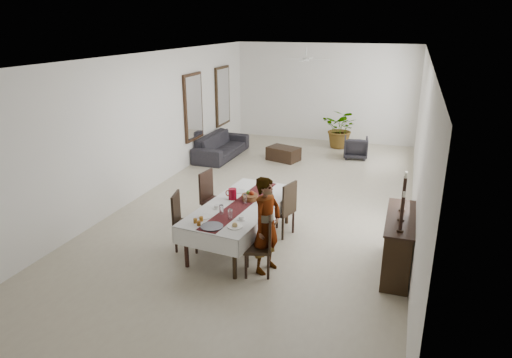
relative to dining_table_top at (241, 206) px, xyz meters
name	(u,v)px	position (x,y,z in m)	size (l,w,h in m)	color
floor	(272,201)	(-0.06, 2.12, -0.73)	(6.00, 12.00, 0.00)	#C0B598
ceiling	(274,55)	(-0.06, 2.12, 2.47)	(6.00, 12.00, 0.02)	silver
wall_back	(325,93)	(-0.06, 8.12, 0.87)	(6.00, 0.02, 3.20)	white
wall_front	(94,267)	(-0.06, -3.88, 0.87)	(6.00, 0.02, 3.20)	white
wall_left	(150,123)	(-3.06, 2.12, 0.87)	(0.02, 12.00, 3.20)	white
wall_right	(420,144)	(2.94, 2.12, 0.87)	(0.02, 12.00, 3.20)	white
dining_table_top	(241,206)	(0.00, 0.00, 0.00)	(1.01, 2.42, 0.05)	black
table_leg_fl	(186,247)	(-0.56, -1.10, -0.38)	(0.07, 0.07, 0.70)	black
table_leg_fr	(235,258)	(0.33, -1.19, -0.38)	(0.07, 0.07, 0.70)	black
table_leg_bl	(247,200)	(-0.33, 1.19, -0.38)	(0.07, 0.07, 0.70)	black
table_leg_br	(287,207)	(0.56, 1.10, -0.38)	(0.07, 0.07, 0.70)	black
tablecloth_top	(241,204)	(0.00, 0.00, 0.03)	(1.19, 2.60, 0.01)	silver
tablecloth_drape_left	(213,207)	(-0.59, 0.06, -0.12)	(0.01, 2.60, 0.30)	white
tablecloth_drape_right	(272,217)	(0.59, -0.06, -0.12)	(0.01, 2.60, 0.30)	silver
tablecloth_drape_near	(205,242)	(-0.13, -1.29, -0.12)	(1.19, 0.01, 0.30)	white
tablecloth_drape_far	(269,189)	(0.13, 1.29, -0.12)	(1.19, 0.01, 0.30)	silver
table_runner	(241,204)	(0.00, 0.00, 0.04)	(0.35, 2.52, 0.00)	maroon
red_pitcher	(232,194)	(-0.24, 0.18, 0.14)	(0.15, 0.15, 0.20)	maroon
pitcher_handle	(228,193)	(-0.32, 0.18, 0.14)	(0.12, 0.12, 0.02)	#9A220B
wine_glass_near	(230,214)	(0.06, -0.66, 0.12)	(0.07, 0.07, 0.17)	white
wine_glass_mid	(221,210)	(-0.16, -0.54, 0.12)	(0.07, 0.07, 0.17)	white
wine_glass_far	(245,199)	(0.06, 0.05, 0.12)	(0.07, 0.07, 0.17)	white
teacup_right	(242,218)	(0.24, -0.63, 0.07)	(0.09, 0.09, 0.06)	silver
saucer_right	(242,219)	(0.24, -0.63, 0.04)	(0.15, 0.15, 0.01)	silver
teacup_left	(217,207)	(-0.34, -0.32, 0.07)	(0.09, 0.09, 0.06)	silver
saucer_left	(217,208)	(-0.34, -0.32, 0.04)	(0.15, 0.15, 0.01)	white
plate_near_right	(235,227)	(0.24, -0.93, 0.04)	(0.24, 0.24, 0.02)	white
bread_near_right	(235,225)	(0.24, -0.93, 0.07)	(0.09, 0.09, 0.09)	tan
plate_near_left	(205,216)	(-0.38, -0.72, 0.04)	(0.24, 0.24, 0.02)	silver
plate_far_left	(239,191)	(-0.27, 0.58, 0.04)	(0.24, 0.24, 0.02)	silver
serving_tray	(212,226)	(-0.11, -1.05, 0.05)	(0.36, 0.36, 0.02)	#404146
jam_jar_a	(199,223)	(-0.33, -1.06, 0.07)	(0.06, 0.06, 0.08)	brown
jam_jar_b	(195,221)	(-0.42, -0.99, 0.07)	(0.06, 0.06, 0.08)	brown
jam_jar_c	(201,219)	(-0.36, -0.89, 0.07)	(0.06, 0.06, 0.08)	#965A15
fruit_basket	(250,197)	(0.08, 0.25, 0.09)	(0.30, 0.30, 0.10)	brown
fruit_red	(252,193)	(0.11, 0.26, 0.16)	(0.09, 0.09, 0.09)	maroon
fruit_green	(248,192)	(0.04, 0.28, 0.16)	(0.08, 0.08, 0.08)	#4A7D25
chair_right_near_seat	(258,248)	(0.62, -0.92, -0.28)	(0.43, 0.43, 0.05)	black
chair_right_near_leg_fl	(268,267)	(0.83, -1.04, -0.52)	(0.04, 0.04, 0.42)	black
chair_right_near_leg_fr	(269,256)	(0.74, -0.70, -0.52)	(0.04, 0.04, 0.42)	black
chair_right_near_leg_bl	(246,267)	(0.49, -1.13, -0.52)	(0.04, 0.04, 0.42)	black
chair_right_near_leg_br	(247,256)	(0.40, -0.79, -0.52)	(0.04, 0.04, 0.42)	black
chair_right_near_back	(270,232)	(0.80, -0.86, 0.01)	(0.43, 0.04, 0.55)	black
chair_right_far_seat	(280,211)	(0.56, 0.59, -0.26)	(0.45, 0.45, 0.05)	black
chair_right_far_leg_fl	(283,229)	(0.68, 0.36, -0.51)	(0.04, 0.04, 0.44)	black
chair_right_far_leg_fr	(293,222)	(0.79, 0.71, -0.51)	(0.04, 0.04, 0.44)	black
chair_right_far_leg_bl	(266,224)	(0.33, 0.47, -0.51)	(0.04, 0.04, 0.44)	black
chair_right_far_leg_br	(277,218)	(0.44, 0.82, -0.51)	(0.04, 0.04, 0.44)	black
chair_right_far_back	(290,198)	(0.75, 0.53, 0.05)	(0.45, 0.04, 0.57)	black
chair_left_near_seat	(188,225)	(-0.82, -0.49, -0.27)	(0.44, 0.44, 0.05)	black
chair_left_near_leg_fl	(181,232)	(-1.04, -0.36, -0.51)	(0.04, 0.04, 0.43)	black
chair_left_near_leg_fr	(176,241)	(-0.96, -0.71, -0.51)	(0.04, 0.04, 0.43)	black
chair_left_near_leg_bl	(201,233)	(-0.69, -0.28, -0.51)	(0.04, 0.04, 0.43)	black
chair_left_near_leg_br	(196,242)	(-0.61, -0.63, -0.51)	(0.04, 0.04, 0.43)	black
chair_left_near_back	(176,208)	(-1.02, -0.54, 0.03)	(0.44, 0.04, 0.56)	black
chair_left_far_seat	(215,202)	(-0.78, 0.62, -0.25)	(0.46, 0.46, 0.05)	black
chair_left_far_leg_fl	(213,208)	(-0.94, 0.83, -0.50)	(0.05, 0.05, 0.45)	black
chair_left_far_leg_fr	(203,215)	(-0.99, 0.46, -0.50)	(0.05, 0.05, 0.45)	black
chair_left_far_leg_bl	(229,212)	(-0.57, 0.78, -0.50)	(0.05, 0.05, 0.45)	black
chair_left_far_leg_br	(219,218)	(-0.62, 0.41, -0.50)	(0.05, 0.05, 0.45)	black
chair_left_far_back	(206,185)	(-0.98, 0.65, 0.06)	(0.46, 0.04, 0.58)	black
woman	(267,225)	(0.72, -0.77, 0.07)	(0.58, 0.38, 1.59)	#93959B
sideboard_body	(398,245)	(2.72, -0.10, -0.27)	(0.41, 1.53, 0.92)	black
sideboard_top	(401,218)	(2.72, -0.10, 0.20)	(0.45, 1.59, 0.03)	black
candlestick_near_base	(400,231)	(2.72, -0.66, 0.23)	(0.10, 0.10, 0.03)	black
candlestick_near_shaft	(402,214)	(2.72, -0.66, 0.50)	(0.05, 0.05, 0.51)	black
candlestick_near_candle	(404,194)	(2.72, -0.66, 0.80)	(0.04, 0.04, 0.08)	silver
candlestick_mid_base	(401,220)	(2.72, -0.26, 0.23)	(0.10, 0.10, 0.03)	black
candlestick_mid_shaft	(403,199)	(2.72, -0.26, 0.58)	(0.05, 0.05, 0.66)	black
candlestick_mid_candle	(406,176)	(2.72, -0.26, 0.95)	(0.04, 0.04, 0.08)	beige
candlestick_far_base	(402,210)	(2.72, 0.15, 0.23)	(0.10, 0.10, 0.03)	black
candlestick_far_shaft	(404,193)	(2.72, 0.15, 0.53)	(0.05, 0.05, 0.56)	black
candlestick_far_candle	(406,174)	(2.72, 0.15, 0.85)	(0.04, 0.04, 0.08)	silver
sofa	(222,146)	(-2.54, 5.13, -0.39)	(2.30, 0.90, 0.67)	#272429
armchair	(356,148)	(1.28, 6.25, -0.41)	(0.68, 0.70, 0.63)	#252227
coffee_table	(283,154)	(-0.68, 5.34, -0.53)	(0.88, 0.59, 0.39)	black
potted_plant	(341,129)	(0.68, 7.31, -0.11)	(1.12, 0.97, 1.25)	#336327
mirror_frame_near	(193,107)	(-3.02, 4.32, 0.87)	(0.06, 1.05, 1.85)	black
mirror_glass_near	(194,107)	(-2.99, 4.32, 0.87)	(0.01, 0.90, 1.70)	white
mirror_frame_far	(223,96)	(-3.02, 6.42, 0.87)	(0.06, 1.05, 1.85)	black
mirror_glass_far	(224,96)	(-2.99, 6.42, 0.87)	(0.01, 0.90, 1.70)	white
fan_rod	(306,52)	(-0.06, 5.12, 2.37)	(0.04, 0.04, 0.20)	white
fan_hub	(306,59)	(-0.06, 5.12, 2.17)	(0.16, 0.16, 0.08)	beige
fan_blade_n	(309,58)	(-0.06, 5.47, 2.17)	(0.10, 0.55, 0.01)	white
fan_blade_s	(303,60)	(-0.06, 4.77, 2.17)	(0.10, 0.55, 0.01)	white
fan_blade_e	(319,60)	(0.29, 5.12, 2.17)	(0.55, 0.10, 0.01)	white
fan_blade_w	(293,59)	(-0.41, 5.12, 2.17)	(0.55, 0.10, 0.01)	white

